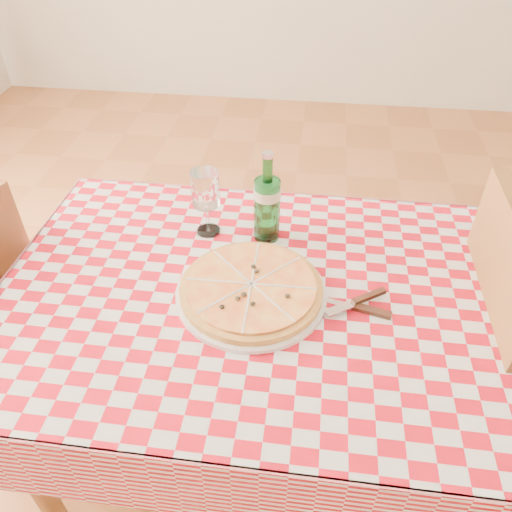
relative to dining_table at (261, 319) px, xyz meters
The scene contains 6 objects.
dining_table is the anchor object (origin of this frame).
tablecloth 0.09m from the dining_table, ahead, with size 1.30×0.90×0.01m, color #9C0916.
pizza_plate 0.13m from the dining_table, 140.84° to the right, with size 0.37×0.37×0.05m, color #C58341, non-canonical shape.
water_bottle 0.32m from the dining_table, 92.95° to the left, with size 0.07×0.07×0.26m, color #1A6A28, non-canonical shape.
wine_glass 0.34m from the dining_table, 128.53° to the left, with size 0.07×0.07×0.19m, color white, non-canonical shape.
cutlery 0.25m from the dining_table, ahead, with size 0.23×0.19×0.03m, color silver, non-canonical shape.
Camera 1 is at (0.10, -0.88, 1.61)m, focal length 35.00 mm.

